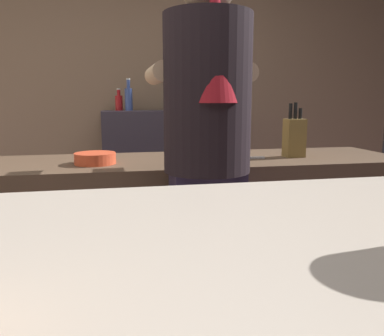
{
  "coord_description": "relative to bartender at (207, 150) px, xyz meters",
  "views": [
    {
      "loc": [
        -0.09,
        -1.34,
        1.2
      ],
      "look_at": [
        0.03,
        -0.75,
        1.1
      ],
      "focal_mm": 36.31,
      "sensor_mm": 36.0,
      "label": 1
    }
  ],
  "objects": [
    {
      "name": "wall_back",
      "position": [
        -0.27,
        2.06,
        0.34
      ],
      "size": [
        5.2,
        0.1,
        2.7
      ],
      "primitive_type": "cube",
      "color": "#95755A",
      "rests_on": "ground"
    },
    {
      "name": "prep_counter",
      "position": [
        0.08,
        0.45,
        -0.56
      ],
      "size": [
        2.1,
        0.6,
        0.91
      ],
      "primitive_type": "cube",
      "color": "brown",
      "rests_on": "ground"
    },
    {
      "name": "back_shelf",
      "position": [
        0.04,
        1.78,
        -0.45
      ],
      "size": [
        0.98,
        0.36,
        1.12
      ],
      "primitive_type": "cube",
      "color": "#36303C",
      "rests_on": "ground"
    },
    {
      "name": "bartender",
      "position": [
        0.0,
        0.0,
        0.0
      ],
      "size": [
        0.42,
        0.51,
        1.74
      ],
      "rotation": [
        0.0,
        0.0,
        1.58
      ],
      "color": "#2D243E",
      "rests_on": "ground"
    },
    {
      "name": "knife_block",
      "position": [
        0.57,
        0.41,
        0.0
      ],
      "size": [
        0.1,
        0.08,
        0.28
      ],
      "color": "olive",
      "rests_on": "prep_counter"
    },
    {
      "name": "mixing_bowl",
      "position": [
        -0.45,
        0.38,
        -0.08
      ],
      "size": [
        0.19,
        0.19,
        0.05
      ],
      "primitive_type": "cylinder",
      "color": "#D3492A",
      "rests_on": "prep_counter"
    },
    {
      "name": "chefs_knife",
      "position": [
        0.28,
        0.4,
        -0.1
      ],
      "size": [
        0.24,
        0.04,
        0.01
      ],
      "primitive_type": "cube",
      "rotation": [
        0.0,
        0.0,
        -0.05
      ],
      "color": "silver",
      "rests_on": "prep_counter"
    },
    {
      "name": "bottle_olive_oil",
      "position": [
        -0.31,
        1.82,
        0.18
      ],
      "size": [
        0.06,
        0.06,
        0.18
      ],
      "color": "red",
      "rests_on": "back_shelf"
    },
    {
      "name": "bottle_vinegar",
      "position": [
        0.14,
        1.7,
        0.18
      ],
      "size": [
        0.07,
        0.07,
        0.2
      ],
      "color": "#55873B",
      "rests_on": "back_shelf"
    },
    {
      "name": "bottle_soy",
      "position": [
        -0.23,
        1.76,
        0.21
      ],
      "size": [
        0.06,
        0.06,
        0.26
      ],
      "color": "#3D5195",
      "rests_on": "back_shelf"
    }
  ]
}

